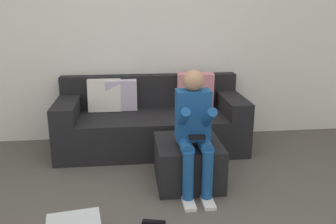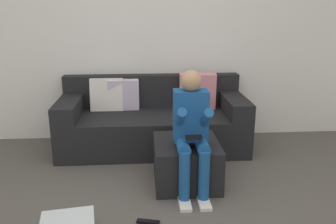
% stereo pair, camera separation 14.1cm
% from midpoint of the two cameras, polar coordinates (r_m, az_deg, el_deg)
% --- Properties ---
extents(wall_back, '(5.51, 0.10, 2.72)m').
position_cam_midpoint_polar(wall_back, '(4.47, -4.26, 12.99)').
color(wall_back, white).
rests_on(wall_back, ground_plane).
extents(couch_sectional, '(2.15, 0.88, 0.87)m').
position_cam_midpoint_polar(couch_sectional, '(4.24, -3.63, -1.60)').
color(couch_sectional, black).
rests_on(couch_sectional, ground_plane).
extents(ottoman, '(0.60, 0.65, 0.41)m').
position_cam_midpoint_polar(ottoman, '(3.44, 2.03, -7.96)').
color(ottoman, black).
rests_on(ottoman, ground_plane).
extents(person_seated, '(0.30, 0.55, 1.10)m').
position_cam_midpoint_polar(person_seated, '(3.14, 2.94, -2.27)').
color(person_seated, '#194C8C').
rests_on(person_seated, ground_plane).
extents(remote_near_ottoman, '(0.19, 0.09, 0.02)m').
position_cam_midpoint_polar(remote_near_ottoman, '(2.92, -3.73, -17.18)').
color(remote_near_ottoman, black).
rests_on(remote_near_ottoman, ground_plane).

